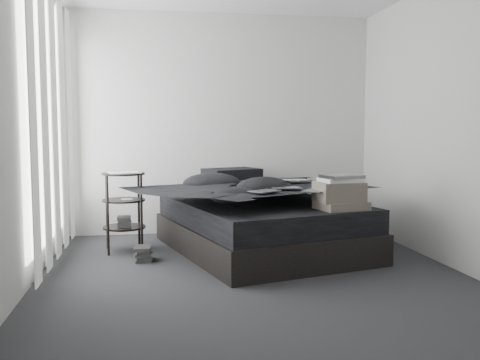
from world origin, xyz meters
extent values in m
cube|color=#2A2A2C|center=(0.00, 0.00, 0.00)|extent=(3.60, 4.20, 0.01)
cube|color=silver|center=(0.00, 2.10, 1.30)|extent=(3.60, 0.01, 2.60)
cube|color=silver|center=(0.00, -2.10, 1.30)|extent=(3.60, 0.01, 2.60)
cube|color=silver|center=(-1.80, 0.00, 1.30)|extent=(0.01, 4.20, 2.60)
cube|color=silver|center=(1.80, 0.00, 1.30)|extent=(0.01, 4.20, 2.60)
cube|color=white|center=(-1.78, 0.90, 1.35)|extent=(0.02, 2.00, 2.30)
cube|color=white|center=(-1.73, 0.90, 1.28)|extent=(0.06, 2.12, 2.48)
cube|color=black|center=(0.26, 0.99, 0.14)|extent=(2.10, 2.46, 0.29)
cube|color=black|center=(0.26, 0.99, 0.40)|extent=(2.02, 2.38, 0.23)
imported|color=black|center=(0.27, 0.94, 0.64)|extent=(1.98, 2.15, 0.25)
cube|color=black|center=(-0.01, 1.77, 0.59)|extent=(0.73, 0.58, 0.14)
cube|color=black|center=(0.07, 1.77, 0.72)|extent=(0.70, 0.60, 0.13)
imported|color=silver|center=(0.62, 1.14, 0.77)|extent=(0.35, 0.23, 0.03)
cube|color=black|center=(0.15, 0.38, 0.76)|extent=(0.32, 0.30, 0.01)
cube|color=black|center=(0.41, 0.61, 0.77)|extent=(0.28, 0.19, 0.01)
cube|color=black|center=(0.62, 0.35, 0.78)|extent=(0.31, 0.32, 0.01)
cylinder|color=black|center=(-1.13, 1.22, 0.40)|extent=(0.47, 0.47, 0.79)
cube|color=white|center=(-1.11, 1.21, 0.80)|extent=(0.36, 0.30, 0.02)
cube|color=black|center=(-0.94, 0.76, 0.07)|extent=(0.16, 0.22, 0.15)
cube|color=black|center=(0.84, 0.33, 0.17)|extent=(0.49, 0.41, 0.33)
cube|color=#675D51|center=(0.85, 0.32, 0.46)|extent=(0.48, 0.41, 0.25)
cube|color=#675D51|center=(0.83, 0.33, 0.68)|extent=(0.43, 0.36, 0.18)
cube|color=silver|center=(0.84, 0.33, 0.78)|extent=(0.38, 0.32, 0.03)
cube|color=silver|center=(0.85, 0.32, 0.81)|extent=(0.39, 0.34, 0.03)
camera|label=1|loc=(-0.85, -4.27, 1.23)|focal=40.00mm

